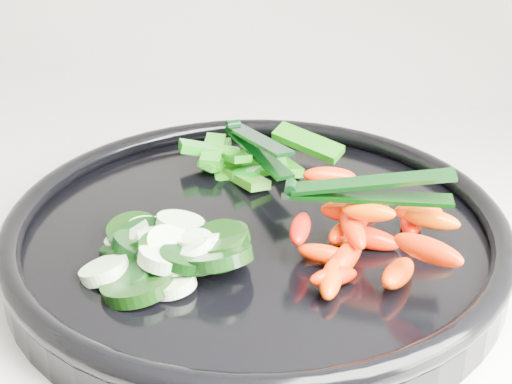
% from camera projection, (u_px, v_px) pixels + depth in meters
% --- Properties ---
extents(veggie_tray, '(0.43, 0.43, 0.04)m').
position_uv_depth(veggie_tray, '(256.00, 233.00, 0.54)').
color(veggie_tray, black).
rests_on(veggie_tray, counter).
extents(cucumber_pile, '(0.13, 0.12, 0.04)m').
position_uv_depth(cucumber_pile, '(164.00, 249.00, 0.49)').
color(cucumber_pile, black).
rests_on(cucumber_pile, veggie_tray).
extents(carrot_pile, '(0.13, 0.15, 0.05)m').
position_uv_depth(carrot_pile, '(367.00, 232.00, 0.50)').
color(carrot_pile, '#FD4D00').
rests_on(carrot_pile, veggie_tray).
extents(pepper_pile, '(0.14, 0.11, 0.04)m').
position_uv_depth(pepper_pile, '(249.00, 160.00, 0.62)').
color(pepper_pile, '#0A7110').
rests_on(pepper_pile, veggie_tray).
extents(tong_carrot, '(0.11, 0.04, 0.02)m').
position_uv_depth(tong_carrot, '(366.00, 189.00, 0.48)').
color(tong_carrot, black).
rests_on(tong_carrot, carrot_pile).
extents(tong_pepper, '(0.09, 0.09, 0.02)m').
position_uv_depth(tong_pepper, '(256.00, 144.00, 0.61)').
color(tong_pepper, black).
rests_on(tong_pepper, pepper_pile).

